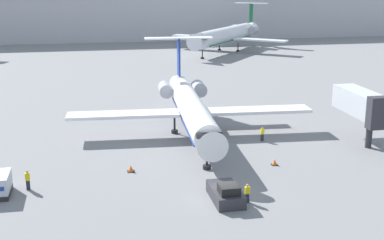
# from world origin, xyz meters

# --- Properties ---
(ground_plane) EXTENTS (600.00, 600.00, 0.00)m
(ground_plane) POSITION_xyz_m (0.00, 0.00, 0.00)
(ground_plane) COLOR slate
(terminal_building) EXTENTS (180.00, 16.80, 13.53)m
(terminal_building) POSITION_xyz_m (0.00, 120.00, 6.79)
(terminal_building) COLOR #B2B2B7
(terminal_building) RESTS_ON ground
(airplane_main) EXTENTS (28.82, 29.48, 10.02)m
(airplane_main) POSITION_xyz_m (1.01, 19.30, 3.33)
(airplane_main) COLOR white
(airplane_main) RESTS_ON ground
(pushback_tug) EXTENTS (2.30, 4.74, 1.74)m
(pushback_tug) POSITION_xyz_m (0.09, -0.31, 0.64)
(pushback_tug) COLOR #2D2D33
(pushback_tug) RESTS_ON ground
(worker_near_tug) EXTENTS (0.40, 0.24, 1.62)m
(worker_near_tug) POSITION_xyz_m (1.72, -1.07, 0.84)
(worker_near_tug) COLOR #232838
(worker_near_tug) RESTS_ON ground
(worker_by_wing) EXTENTS (0.40, 0.24, 1.63)m
(worker_by_wing) POSITION_xyz_m (8.45, 15.06, 0.84)
(worker_by_wing) COLOR #232838
(worker_by_wing) RESTS_ON ground
(worker_on_apron) EXTENTS (0.40, 0.25, 1.81)m
(worker_on_apron) POSITION_xyz_m (-16.31, 5.33, 0.95)
(worker_on_apron) COLOR #232838
(worker_on_apron) RESTS_ON ground
(traffic_cone_left) EXTENTS (0.70, 0.70, 0.67)m
(traffic_cone_left) POSITION_xyz_m (-7.08, 8.04, 0.32)
(traffic_cone_left) COLOR black
(traffic_cone_left) RESTS_ON ground
(traffic_cone_right) EXTENTS (0.64, 0.64, 0.59)m
(traffic_cone_right) POSITION_xyz_m (7.08, 7.11, 0.28)
(traffic_cone_right) COLOR black
(traffic_cone_right) RESTS_ON ground
(airplane_parked_far_left) EXTENTS (26.75, 31.30, 11.15)m
(airplane_parked_far_left) POSITION_xyz_m (23.75, 87.91, 4.10)
(airplane_parked_far_left) COLOR silver
(airplane_parked_far_left) RESTS_ON ground
(jet_bridge) EXTENTS (3.20, 9.61, 6.19)m
(jet_bridge) POSITION_xyz_m (19.03, 12.03, 4.44)
(jet_bridge) COLOR #2D2D33
(jet_bridge) RESTS_ON ground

